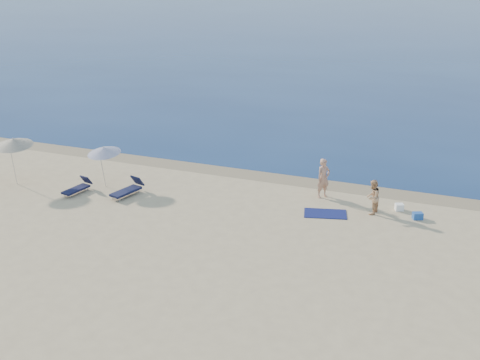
# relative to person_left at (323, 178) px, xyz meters

# --- Properties ---
(sea) EXTENTS (240.00, 160.00, 0.01)m
(sea) POSITION_rel_person_left_xyz_m (-2.02, 82.28, -0.97)
(sea) COLOR navy
(sea) RESTS_ON ground
(wet_sand_strip) EXTENTS (240.00, 1.60, 0.00)m
(wet_sand_strip) POSITION_rel_person_left_xyz_m (-2.02, 1.68, -0.97)
(wet_sand_strip) COLOR #847254
(wet_sand_strip) RESTS_ON ground
(person_left) EXTENTS (0.81, 0.84, 1.94)m
(person_left) POSITION_rel_person_left_xyz_m (0.00, 0.00, 0.00)
(person_left) COLOR tan
(person_left) RESTS_ON ground
(person_right) EXTENTS (0.76, 0.89, 1.62)m
(person_right) POSITION_rel_person_left_xyz_m (2.54, -1.12, -0.16)
(person_right) COLOR tan
(person_right) RESTS_ON ground
(beach_towel) EXTENTS (2.11, 1.50, 0.03)m
(beach_towel) POSITION_rel_person_left_xyz_m (0.59, -1.92, -0.96)
(beach_towel) COLOR #0E144A
(beach_towel) RESTS_ON ground
(white_bag) EXTENTS (0.46, 0.43, 0.31)m
(white_bag) POSITION_rel_person_left_xyz_m (3.68, -0.30, -0.81)
(white_bag) COLOR white
(white_bag) RESTS_ON ground
(blue_cooler) EXTENTS (0.52, 0.46, 0.31)m
(blue_cooler) POSITION_rel_person_left_xyz_m (4.56, -0.99, -0.82)
(blue_cooler) COLOR #1E4FA6
(blue_cooler) RESTS_ON ground
(umbrella_near) EXTENTS (2.00, 2.02, 2.17)m
(umbrella_near) POSITION_rel_person_left_xyz_m (-10.64, -2.43, 0.90)
(umbrella_near) COLOR silver
(umbrella_near) RESTS_ON ground
(umbrella_far) EXTENTS (2.34, 2.36, 2.54)m
(umbrella_far) POSITION_rel_person_left_xyz_m (-15.01, -3.77, 1.24)
(umbrella_far) COLOR silver
(umbrella_far) RESTS_ON ground
(lounger_left) EXTENTS (0.84, 1.70, 0.72)m
(lounger_left) POSITION_rel_person_left_xyz_m (-11.43, -3.76, -0.71)
(lounger_left) COLOR black
(lounger_left) RESTS_ON ground
(lounger_right) EXTENTS (1.06, 1.93, 0.81)m
(lounger_right) POSITION_rel_person_left_xyz_m (-8.95, -3.16, -0.68)
(lounger_right) COLOR #131836
(lounger_right) RESTS_ON ground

